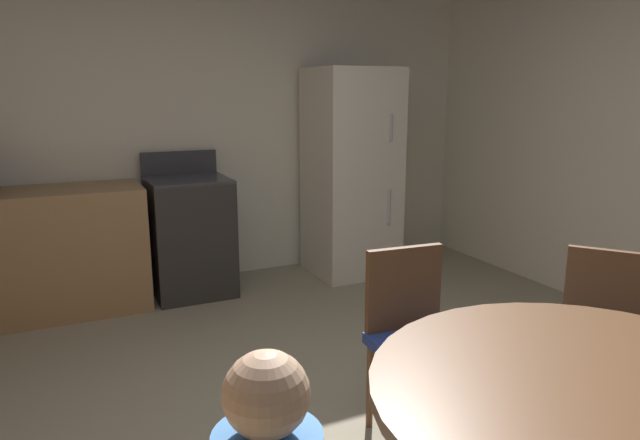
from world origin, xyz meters
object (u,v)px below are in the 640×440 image
object	(u,v)px
chair_northeast	(605,336)
oven_range	(190,235)
chair_north	(415,332)
refrigerator	(351,173)
dining_table	(600,436)

from	to	relation	value
chair_northeast	oven_range	bearing A→B (deg)	-103.27
oven_range	chair_north	distance (m)	2.40
chair_north	chair_northeast	bearing A→B (deg)	65.98
oven_range	refrigerator	xyz separation A→B (m)	(1.40, -0.05, 0.41)
refrigerator	chair_north	size ratio (longest dim) A/B	2.02
oven_range	chair_north	bearing A→B (deg)	-78.05
oven_range	chair_northeast	distance (m)	3.02
refrigerator	chair_north	world-z (taller)	refrigerator
chair_north	chair_northeast	size ratio (longest dim) A/B	1.00
oven_range	chair_northeast	world-z (taller)	oven_range
oven_range	refrigerator	bearing A→B (deg)	-2.20
chair_north	dining_table	bearing A→B (deg)	0.00
oven_range	refrigerator	size ratio (longest dim) A/B	0.62
refrigerator	chair_northeast	distance (m)	2.73
chair_north	chair_northeast	world-z (taller)	same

